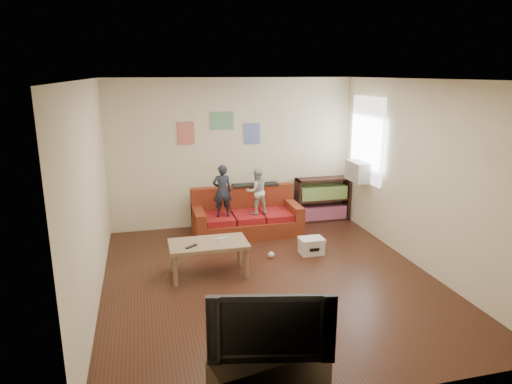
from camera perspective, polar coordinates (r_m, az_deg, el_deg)
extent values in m
cube|color=#422115|center=(6.46, 1.77, -10.87)|extent=(4.50, 5.00, 0.01)
cube|color=white|center=(5.82, 1.99, 13.95)|extent=(4.50, 5.00, 0.01)
cube|color=beige|center=(8.38, -2.87, 4.86)|extent=(4.50, 0.01, 2.70)
cube|color=beige|center=(3.77, 12.53, -7.98)|extent=(4.50, 0.01, 2.70)
cube|color=beige|center=(5.81, -20.03, -0.46)|extent=(0.01, 5.00, 2.70)
cube|color=beige|center=(6.95, 20.05, 1.93)|extent=(0.01, 5.00, 2.70)
cube|color=maroon|center=(8.11, -1.13, -4.30)|extent=(1.88, 0.84, 0.28)
cube|color=maroon|center=(8.30, -1.67, -0.96)|extent=(1.88, 0.17, 0.52)
cube|color=maroon|center=(7.89, -7.20, -2.99)|extent=(0.17, 0.84, 0.23)
cube|color=maroon|center=(8.25, 4.64, -2.12)|extent=(0.17, 0.84, 0.23)
cube|color=maroon|center=(7.89, -4.67, -3.38)|extent=(0.49, 0.64, 0.11)
cube|color=maroon|center=(7.98, -1.03, -3.11)|extent=(0.49, 0.64, 0.11)
cube|color=maroon|center=(8.11, 2.50, -2.84)|extent=(0.49, 0.64, 0.11)
cube|color=black|center=(8.29, -0.11, 0.92)|extent=(0.84, 0.21, 0.04)
imported|color=#212633|center=(7.73, -4.24, 0.14)|extent=(0.34, 0.23, 0.90)
imported|color=beige|center=(7.86, 0.07, 0.10)|extent=(0.44, 0.36, 0.81)
cube|color=#96785A|center=(6.44, -5.97, -6.50)|extent=(1.09, 0.60, 0.05)
cylinder|color=#96785A|center=(6.26, -10.07, -9.71)|extent=(0.07, 0.07, 0.43)
cylinder|color=#96785A|center=(6.39, -1.18, -8.96)|extent=(0.07, 0.07, 0.43)
cylinder|color=#96785A|center=(6.71, -10.40, -8.01)|extent=(0.07, 0.07, 0.43)
cylinder|color=#96785A|center=(6.83, -2.12, -7.36)|extent=(0.07, 0.07, 0.43)
cube|color=black|center=(6.28, -8.09, -6.74)|extent=(0.17, 0.15, 0.02)
cube|color=silver|center=(6.49, -4.29, -5.85)|extent=(0.15, 0.09, 0.03)
cube|color=#351B15|center=(8.71, 5.21, -1.11)|extent=(0.03, 0.31, 0.83)
cube|color=#351B15|center=(9.08, 11.24, -0.67)|extent=(0.03, 0.31, 0.83)
cube|color=#351B15|center=(9.00, 8.20, -3.35)|extent=(1.04, 0.31, 0.03)
cube|color=#351B15|center=(8.78, 8.39, 1.64)|extent=(1.04, 0.31, 0.03)
cube|color=#351B15|center=(8.88, 8.29, -0.89)|extent=(0.98, 0.31, 0.03)
cube|color=#8C3F63|center=(8.96, 8.23, -2.49)|extent=(0.92, 0.26, 0.25)
cube|color=olive|center=(8.85, 8.32, -0.02)|extent=(0.92, 0.26, 0.25)
cube|color=white|center=(8.28, 13.67, 6.37)|extent=(0.04, 1.08, 1.48)
cube|color=#B7B2A3|center=(8.32, 12.71, 2.54)|extent=(0.28, 0.55, 0.35)
cube|color=#D87266|center=(8.18, -8.77, 7.30)|extent=(0.30, 0.01, 0.40)
cube|color=#72B27F|center=(8.24, -4.27, 8.88)|extent=(0.42, 0.01, 0.32)
cube|color=#727FCC|center=(8.38, -0.51, 7.30)|extent=(0.30, 0.01, 0.38)
cube|color=white|center=(7.31, 6.93, -6.86)|extent=(0.36, 0.27, 0.21)
cube|color=white|center=(7.26, 6.96, -5.91)|extent=(0.38, 0.29, 0.04)
cube|color=black|center=(7.19, 7.33, -7.19)|extent=(0.16, 0.00, 0.05)
cube|color=#372C20|center=(4.33, 1.78, -21.83)|extent=(1.12, 0.57, 0.40)
imported|color=black|center=(4.05, 1.84, -16.00)|extent=(1.08, 0.38, 0.62)
sphere|color=silver|center=(7.12, 1.91, -7.87)|extent=(0.11, 0.11, 0.10)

